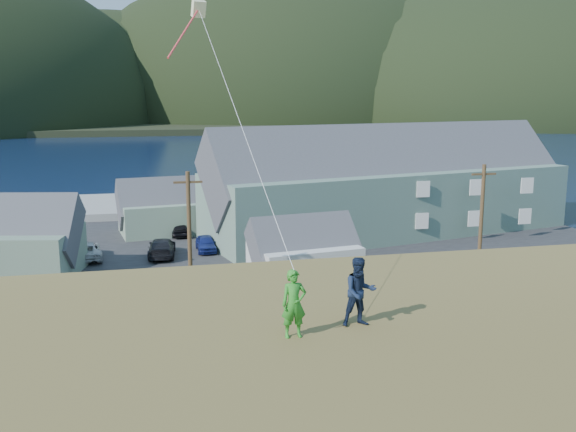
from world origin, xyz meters
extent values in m
plane|color=#0A1638|center=(0.00, 0.00, 0.00)|extent=(900.00, 900.00, 0.00)
cube|color=#4C3D19|center=(0.00, -2.00, 0.05)|extent=(110.00, 8.00, 0.10)
cube|color=#28282B|center=(0.00, 17.00, 0.06)|extent=(72.00, 36.00, 0.12)
cube|color=gray|center=(-6.00, 40.00, 0.45)|extent=(26.00, 14.00, 0.90)
cube|color=black|center=(0.00, 330.00, 1.00)|extent=(900.00, 320.00, 2.00)
ellipsoid|color=black|center=(-20.00, 300.00, 2.00)|extent=(200.00, 180.00, 100.00)
ellipsoid|color=black|center=(70.00, 290.00, 2.00)|extent=(230.00, 207.00, 142.60)
ellipsoid|color=black|center=(180.00, 270.00, 2.00)|extent=(280.00, 252.00, 134.40)
cube|color=slate|center=(17.72, 21.89, 3.10)|extent=(36.13, 17.49, 5.96)
cube|color=#47474C|center=(17.72, 21.89, 7.67)|extent=(36.57, 17.37, 9.70)
cube|color=slate|center=(-14.45, 13.56, 1.81)|extent=(10.57, 8.07, 3.38)
cube|color=#47474C|center=(-14.45, 13.56, 4.35)|extent=(11.01, 7.93, 6.11)
cube|color=silver|center=(5.81, 7.39, 1.49)|extent=(7.51, 5.88, 2.74)
cube|color=#47474C|center=(5.81, 7.39, 3.54)|extent=(8.00, 5.92, 4.85)
cube|color=gray|center=(-2.47, 26.28, 1.58)|extent=(9.80, 6.74, 2.91)
cube|color=#47474C|center=(-2.47, 26.28, 3.85)|extent=(10.30, 6.79, 5.44)
cylinder|color=#47331E|center=(-2.31, 1.50, 4.46)|extent=(0.24, 0.24, 8.68)
cylinder|color=#47331E|center=(15.66, 1.50, 4.44)|extent=(0.24, 0.24, 8.64)
imported|color=black|center=(-1.76, 24.66, 0.78)|extent=(1.61, 3.90, 1.32)
imported|color=black|center=(-3.57, 17.13, 0.86)|extent=(2.46, 5.23, 1.47)
imported|color=silver|center=(-9.48, 17.50, 0.81)|extent=(2.92, 5.23, 1.38)
imported|color=navy|center=(0.05, 18.16, 0.77)|extent=(1.57, 3.82, 1.30)
imported|color=maroon|center=(-14.28, 23.21, 0.82)|extent=(2.69, 5.21, 1.40)
imported|color=slate|center=(-16.72, 25.47, 0.80)|extent=(2.00, 4.30, 1.36)
imported|color=#2B8925|center=(-1.19, -19.64, 8.04)|extent=(0.62, 0.42, 1.68)
imported|color=#142039|center=(0.61, -19.24, 8.09)|extent=(0.88, 0.69, 1.78)
cube|color=#F1F2B8|center=(-2.53, -10.74, 15.89)|extent=(0.54, 0.52, 0.60)
cylinder|color=#FF4343|center=(-3.13, -11.99, 14.99)|extent=(0.06, 0.06, 3.31)
cylinder|color=white|center=(-1.86, -15.19, 12.38)|extent=(0.02, 0.02, 11.42)
camera|label=1|loc=(-4.52, -34.00, 13.00)|focal=40.00mm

